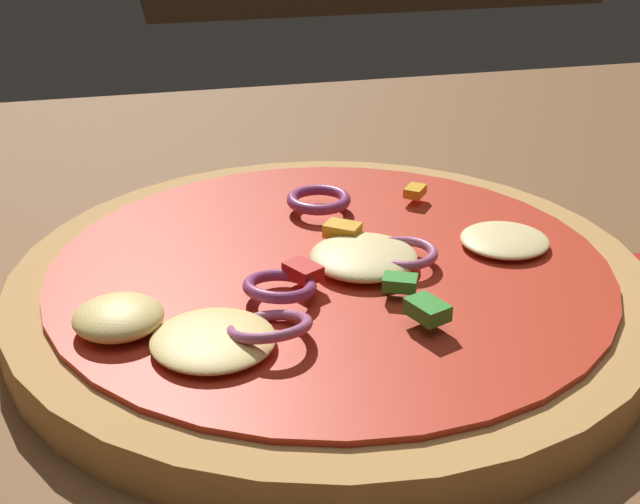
# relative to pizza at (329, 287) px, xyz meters

# --- Properties ---
(dining_table) EXTENTS (1.19, 0.85, 0.03)m
(dining_table) POSITION_rel_pizza_xyz_m (0.05, -0.04, -0.03)
(dining_table) COLOR brown
(dining_table) RESTS_ON ground
(pizza) EXTENTS (0.29, 0.29, 0.04)m
(pizza) POSITION_rel_pizza_xyz_m (0.00, 0.00, 0.00)
(pizza) COLOR tan
(pizza) RESTS_ON dining_table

